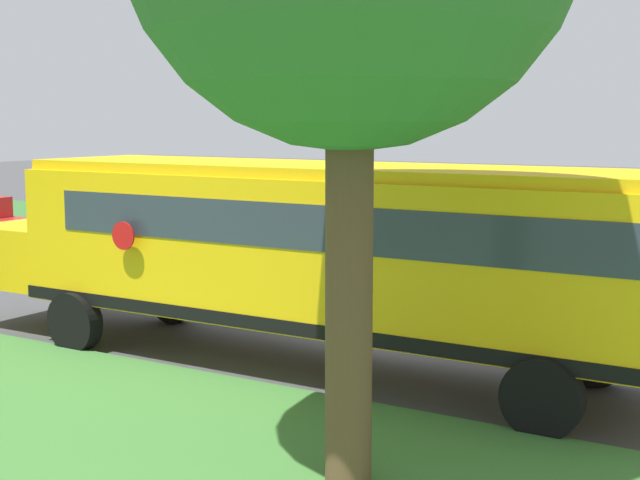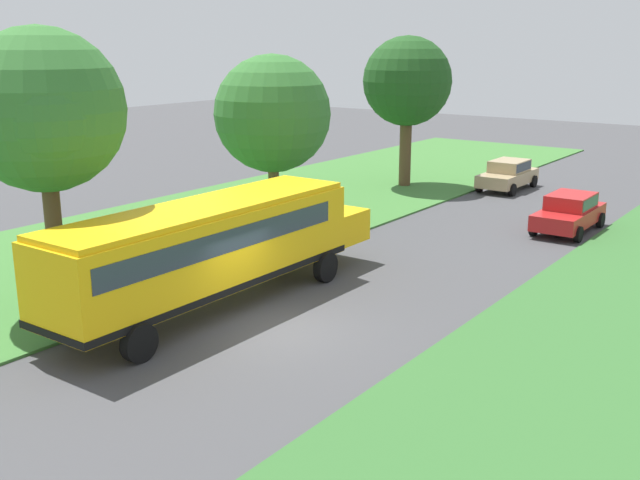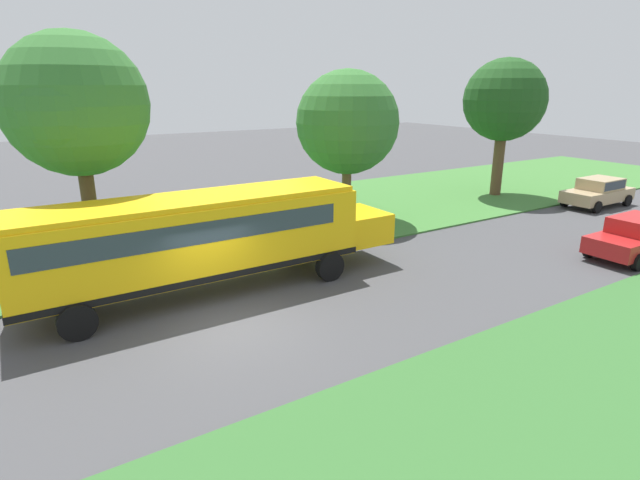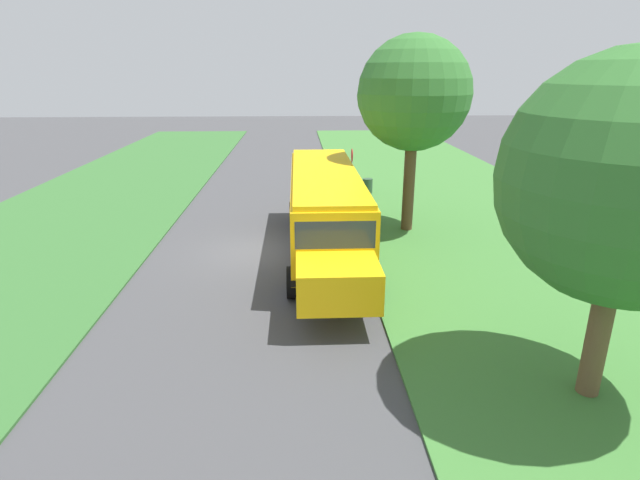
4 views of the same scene
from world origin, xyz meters
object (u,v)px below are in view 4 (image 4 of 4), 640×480
oak_tree_beside_bus (410,95)px  stop_sign (352,168)px  school_bus (325,205)px  trash_bin (367,187)px

oak_tree_beside_bus → stop_sign: oak_tree_beside_bus is taller
school_bus → stop_sign: size_ratio=4.53×
school_bus → trash_bin: 10.03m
school_bus → trash_bin: (-2.94, -9.47, -1.47)m
oak_tree_beside_bus → trash_bin: oak_tree_beside_bus is taller
stop_sign → school_bus: bearing=77.2°
oak_tree_beside_bus → trash_bin: 8.57m
school_bus → oak_tree_beside_bus: size_ratio=1.53×
oak_tree_beside_bus → stop_sign: (1.67, -5.60, -4.01)m
trash_bin → stop_sign: bearing=46.6°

